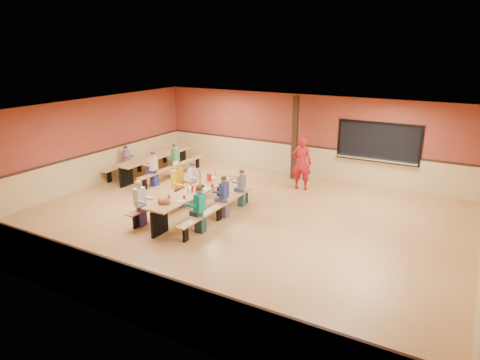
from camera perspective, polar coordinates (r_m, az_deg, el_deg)
The scene contains 23 objects.
ground at distance 12.06m, azimuth -0.19°, elevation -5.31°, with size 12.00×12.00×0.00m, color #A4713E.
room_envelope at distance 11.81m, azimuth -0.20°, elevation -2.23°, with size 12.04×10.04×3.02m.
kitchen_pass_through at distance 15.23m, azimuth 17.93°, elevation 4.58°, with size 2.78×0.28×1.38m.
structural_post at distance 15.49m, azimuth 7.31°, elevation 5.55°, with size 0.18×0.18×3.00m, color black.
cafeteria_table_main at distance 12.29m, azimuth -6.11°, elevation -2.34°, with size 1.91×3.70×0.74m.
cafeteria_table_second at distance 16.35m, azimuth -11.23°, elevation 2.48°, with size 1.91×3.70×0.74m.
seated_child_white_left at distance 11.79m, azimuth -13.20°, elevation -3.07°, with size 0.39×0.32×1.26m, color silver, non-canonical shape.
seated_adult_yellow at distance 12.94m, azimuth -8.32°, elevation -0.60°, with size 0.46×0.38×1.39m, color gold, non-canonical shape.
seated_child_grey_left at distance 13.55m, azimuth -6.34°, elevation -0.17°, with size 0.35×0.29×1.17m, color silver, non-canonical shape.
seated_child_teal_right at distance 11.12m, azimuth -5.36°, elevation -3.96°, with size 0.39×0.32×1.25m, color #0C8E78, non-canonical shape.
seated_child_navy_right at distance 12.06m, azimuth -2.13°, elevation -2.27°, with size 0.37×0.30×1.20m, color navy, non-canonical shape.
seated_child_char_right at distance 12.89m, azimuth 0.24°, elevation -1.11°, with size 0.33×0.27×1.12m, color #565A61, non-canonical shape.
seated_child_purple_sec at distance 16.44m, azimuth -14.87°, elevation 2.44°, with size 0.33×0.27×1.13m, color #805073, non-canonical shape.
seated_child_green_sec at distance 15.94m, azimuth -8.60°, elevation 2.59°, with size 0.38×0.31×1.24m, color #387746, non-canonical shape.
seated_child_tan_sec at distance 15.05m, azimuth -11.44°, elevation 1.45°, with size 0.37×0.30×1.20m, color #C0AF98, non-canonical shape.
standing_woman at distance 14.48m, azimuth 8.22°, elevation 2.24°, with size 0.66×0.43×1.81m, color #AD131A.
punch_pitcher at distance 12.99m, azimuth -4.14°, elevation 0.33°, with size 0.16×0.16×0.22m, color #AF1F17.
chip_bowl at distance 11.34m, azimuth -10.14°, elevation -2.70°, with size 0.32×0.32×0.15m, color orange, non-canonical shape.
napkin_dispenser at distance 12.09m, azimuth -5.56°, elevation -1.25°, with size 0.10×0.14×0.13m, color black.
condiment_mustard at distance 12.07m, azimuth -7.00°, elevation -1.25°, with size 0.06×0.06×0.17m, color yellow.
condiment_ketchup at distance 12.13m, azimuth -6.40°, elevation -1.12°, with size 0.06×0.06×0.17m, color #B2140F.
table_paddle at distance 12.45m, azimuth -5.34°, elevation -0.35°, with size 0.16×0.16×0.56m.
place_settings at distance 12.20m, azimuth -6.15°, elevation -1.15°, with size 0.65×3.30×0.11m, color beige, non-canonical shape.
Camera 1 is at (5.53, -9.63, 4.70)m, focal length 32.00 mm.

